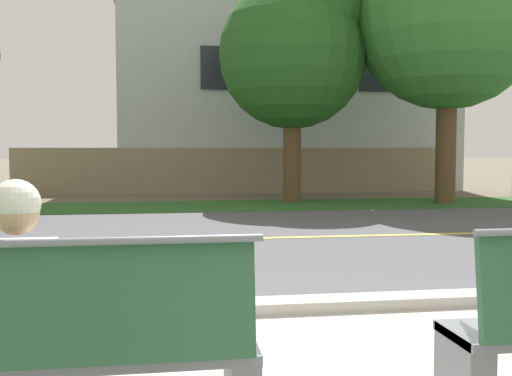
{
  "coord_description": "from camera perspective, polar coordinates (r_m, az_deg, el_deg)",
  "views": [
    {
      "loc": [
        -0.95,
        -2.6,
        1.39
      ],
      "look_at": [
        -0.05,
        3.27,
        1.0
      ],
      "focal_mm": 42.44,
      "sensor_mm": 36.0,
      "label": 1
    }
  ],
  "objects": [
    {
      "name": "far_verge_grass",
      "position": [
        14.51,
        -4.92,
        -1.7
      ],
      "size": [
        48.0,
        2.8,
        0.02
      ],
      "primitive_type": "cube",
      "color": "#2D6026",
      "rests_on": "ground_plane"
    },
    {
      "name": "garden_wall",
      "position": [
        18.58,
        -2.19,
        1.65
      ],
      "size": [
        13.0,
        0.36,
        1.4
      ],
      "primitive_type": "cube",
      "color": "gray",
      "rests_on": "ground_plane"
    },
    {
      "name": "shade_tree_left",
      "position": [
        15.76,
        3.95,
        13.38
      ],
      "size": [
        3.75,
        3.75,
        6.19
      ],
      "color": "brown",
      "rests_on": "ground_plane"
    },
    {
      "name": "road_centre_line",
      "position": [
        9.25,
        -2.74,
        -4.82
      ],
      "size": [
        48.0,
        0.14,
        0.01
      ],
      "primitive_type": "cube",
      "color": "#E0CC4C",
      "rests_on": "ground_plane"
    },
    {
      "name": "ground_plane",
      "position": [
        10.73,
        -3.57,
        -3.68
      ],
      "size": [
        140.0,
        140.0,
        0.0
      ],
      "primitive_type": "plane",
      "color": "#665B4C"
    },
    {
      "name": "seated_person_white",
      "position": [
        3.13,
        -21.12,
        -9.73
      ],
      "size": [
        0.52,
        0.68,
        1.25
      ],
      "color": "#333D56",
      "rests_on": "ground_plane"
    },
    {
      "name": "shade_tree_centre",
      "position": [
        16.28,
        18.35,
        16.49
      ],
      "size": [
        4.69,
        4.69,
        7.73
      ],
      "color": "brown",
      "rests_on": "ground_plane"
    },
    {
      "name": "street_asphalt",
      "position": [
        9.26,
        -2.74,
        -4.85
      ],
      "size": [
        52.0,
        8.0,
        0.01
      ],
      "primitive_type": "cube",
      "color": "#515156",
      "rests_on": "ground_plane"
    },
    {
      "name": "bench_left",
      "position": [
        2.99,
        -17.69,
        -14.7
      ],
      "size": [
        1.8,
        0.48,
        1.01
      ],
      "color": "slate",
      "rests_on": "ground_plane"
    },
    {
      "name": "curb_edge",
      "position": [
        5.22,
        2.11,
        -11.08
      ],
      "size": [
        44.0,
        0.3,
        0.11
      ],
      "primitive_type": "cube",
      "color": "#ADA89E",
      "rests_on": "ground_plane"
    },
    {
      "name": "house_across_street",
      "position": [
        22.18,
        2.19,
        10.05
      ],
      "size": [
        11.92,
        6.91,
        7.54
      ],
      "color": "#B7BCC1",
      "rests_on": "ground_plane"
    }
  ]
}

